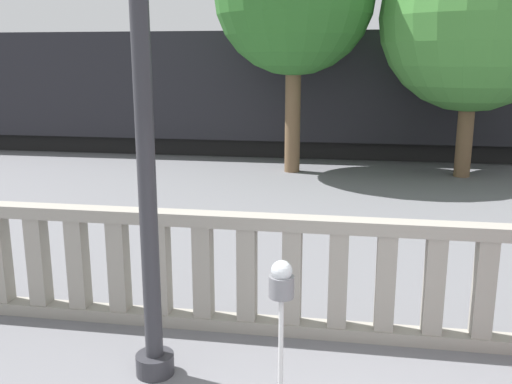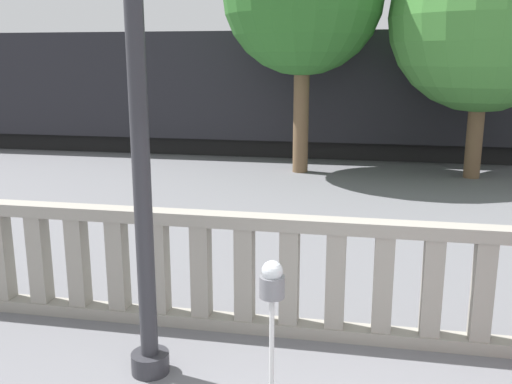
# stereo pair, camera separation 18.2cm
# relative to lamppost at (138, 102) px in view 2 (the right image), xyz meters

# --- Properties ---
(balustrade) EXTENTS (15.02, 0.24, 1.34)m
(balustrade) POSITION_rel_lamppost_xyz_m (1.95, 1.04, -1.93)
(balustrade) COLOR gray
(balustrade) RESTS_ON ground
(lamppost) EXTENTS (0.37, 0.37, 5.37)m
(lamppost) POSITION_rel_lamppost_xyz_m (0.00, 0.00, 0.00)
(lamppost) COLOR #2D2D33
(lamppost) RESTS_ON ground
(parking_meter) EXTENTS (0.20, 0.20, 1.46)m
(parking_meter) POSITION_rel_lamppost_xyz_m (1.29, -0.63, -1.40)
(parking_meter) COLOR silver
(parking_meter) RESTS_ON ground
(train_near) EXTENTS (27.28, 2.95, 4.34)m
(train_near) POSITION_rel_lamppost_xyz_m (-1.25, 13.47, -0.64)
(train_near) COLOR black
(train_near) RESTS_ON ground
(tree_left) EXTENTS (4.55, 4.55, 6.20)m
(tree_left) POSITION_rel_lamppost_xyz_m (4.63, 10.31, 1.31)
(tree_left) COLOR brown
(tree_left) RESTS_ON ground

